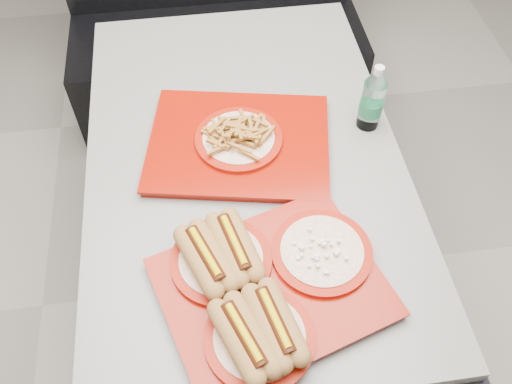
{
  "coord_description": "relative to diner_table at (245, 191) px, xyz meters",
  "views": [
    {
      "loc": [
        -0.11,
        -1.02,
        1.93
      ],
      "look_at": [
        0.01,
        -0.19,
        0.83
      ],
      "focal_mm": 38.0,
      "sensor_mm": 36.0,
      "label": 1
    }
  ],
  "objects": [
    {
      "name": "ground",
      "position": [
        0.0,
        0.0,
        -0.58
      ],
      "size": [
        6.0,
        6.0,
        0.0
      ],
      "primitive_type": "plane",
      "color": "#9A948A",
      "rests_on": "ground"
    },
    {
      "name": "diner_table",
      "position": [
        0.0,
        0.0,
        0.0
      ],
      "size": [
        0.92,
        1.42,
        0.75
      ],
      "color": "black",
      "rests_on": "ground"
    },
    {
      "name": "booth_bench",
      "position": [
        0.0,
        1.09,
        -0.18
      ],
      "size": [
        1.3,
        0.57,
        1.35
      ],
      "color": "black",
      "rests_on": "ground"
    },
    {
      "name": "tray_near",
      "position": [
        -0.01,
        -0.44,
        0.21
      ],
      "size": [
        0.6,
        0.53,
        0.11
      ],
      "rotation": [
        0.0,
        0.0,
        0.3
      ],
      "color": "#901003",
      "rests_on": "diner_table"
    },
    {
      "name": "tray_far",
      "position": [
        -0.01,
        0.03,
        0.19
      ],
      "size": [
        0.58,
        0.5,
        0.1
      ],
      "rotation": [
        0.0,
        0.0,
        -0.2
      ],
      "color": "#901003",
      "rests_on": "diner_table"
    },
    {
      "name": "water_bottle",
      "position": [
        0.38,
        0.07,
        0.26
      ],
      "size": [
        0.07,
        0.07,
        0.22
      ],
      "rotation": [
        0.0,
        0.0,
        -0.38
      ],
      "color": "silver",
      "rests_on": "diner_table"
    }
  ]
}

